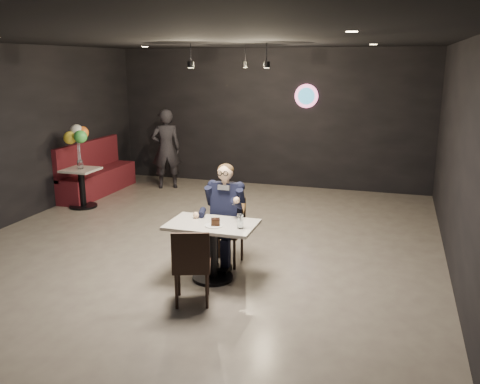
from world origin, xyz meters
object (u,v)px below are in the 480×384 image
(main_table, at_px, (212,251))
(sundae_glass, at_px, (240,221))
(chair_near, at_px, (192,265))
(booth_bench, at_px, (97,168))
(chair_far, at_px, (226,232))
(side_table, at_px, (82,188))
(passerby, at_px, (166,149))
(balloon_vase, at_px, (80,164))
(seated_man, at_px, (226,213))

(main_table, relative_size, sundae_glass, 6.29)
(chair_near, xyz_separation_m, booth_bench, (-3.83, 4.06, 0.09))
(chair_far, bearing_deg, chair_near, -90.00)
(chair_near, height_order, side_table, chair_near)
(chair_far, distance_m, booth_bench, 4.77)
(main_table, xyz_separation_m, sundae_glass, (0.39, -0.08, 0.46))
(sundae_glass, distance_m, side_table, 4.66)
(side_table, bearing_deg, passerby, 65.42)
(main_table, height_order, chair_near, chair_near)
(side_table, bearing_deg, main_table, -34.12)
(side_table, bearing_deg, balloon_vase, 0.00)
(chair_near, xyz_separation_m, sundae_glass, (0.39, 0.59, 0.38))
(sundae_glass, bearing_deg, chair_near, -123.82)
(sundae_glass, height_order, balloon_vase, sundae_glass)
(seated_man, distance_m, booth_bench, 4.77)
(chair_far, xyz_separation_m, chair_near, (0.00, -1.22, 0.00))
(passerby, bearing_deg, main_table, 93.69)
(balloon_vase, xyz_separation_m, passerby, (0.87, 1.90, 0.03))
(seated_man, bearing_deg, main_table, -90.00)
(main_table, height_order, passerby, passerby)
(booth_bench, height_order, passerby, passerby)
(seated_man, height_order, passerby, passerby)
(main_table, bearing_deg, sundae_glass, -11.44)
(sundae_glass, height_order, booth_bench, booth_bench)
(seated_man, bearing_deg, side_table, 152.44)
(seated_man, relative_size, side_table, 1.93)
(chair_near, height_order, sundae_glass, sundae_glass)
(chair_near, bearing_deg, balloon_vase, 119.53)
(main_table, relative_size, balloon_vase, 6.72)
(main_table, xyz_separation_m, seated_man, (0.00, 0.55, 0.34))
(main_table, relative_size, passerby, 0.64)
(chair_far, xyz_separation_m, booth_bench, (-3.83, 2.84, 0.09))
(booth_bench, distance_m, passerby, 1.51)
(booth_bench, xyz_separation_m, balloon_vase, (0.30, -1.00, 0.28))
(seated_man, relative_size, sundae_glass, 8.24)
(main_table, height_order, seated_man, seated_man)
(booth_bench, xyz_separation_m, passerby, (1.17, 0.90, 0.31))
(side_table, relative_size, balloon_vase, 4.55)
(sundae_glass, height_order, passerby, passerby)
(booth_bench, bearing_deg, chair_near, -46.65)
(passerby, bearing_deg, booth_bench, 9.63)
(chair_far, bearing_deg, side_table, 152.44)
(chair_far, xyz_separation_m, seated_man, (0.00, 0.00, 0.26))
(sundae_glass, bearing_deg, passerby, 124.90)
(main_table, height_order, sundae_glass, sundae_glass)
(seated_man, relative_size, balloon_vase, 8.80)
(main_table, distance_m, sundae_glass, 0.61)
(chair_far, xyz_separation_m, sundae_glass, (0.39, -0.63, 0.38))
(sundae_glass, height_order, side_table, sundae_glass)
(seated_man, distance_m, sundae_glass, 0.75)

